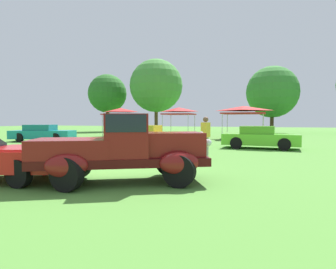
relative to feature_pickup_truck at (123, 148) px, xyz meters
name	(u,v)px	position (x,y,z in m)	size (l,w,h in m)	color
ground_plane	(117,178)	(-0.43, 0.43, -0.86)	(120.00, 120.00, 0.00)	#4C8433
feature_pickup_truck	(123,148)	(0.00, 0.00, 0.00)	(4.35, 3.24, 1.70)	#400B0B
show_car_teal	(42,133)	(-12.14, 10.17, -0.26)	(4.68, 2.84, 1.22)	teal
show_car_yellow	(146,135)	(-4.03, 10.48, -0.26)	(4.59, 1.81, 1.22)	yellow
show_car_lime	(260,138)	(2.99, 10.02, -0.26)	(4.07, 1.87, 1.22)	#60C62D
spectator_near_truck	(206,136)	(1.00, 5.11, 0.05)	(0.33, 0.45, 1.69)	#9E998E
canopy_tent_left_field	(120,111)	(-9.95, 17.86, 1.56)	(2.73, 2.73, 2.71)	#B7B7BC
canopy_tent_center_field	(179,111)	(-4.29, 18.59, 1.56)	(2.65, 2.65, 2.71)	#B7B7BC
canopy_tent_right_field	(244,109)	(1.53, 17.75, 1.56)	(3.39, 3.39, 2.71)	#B7B7BC
treeline_far_left	(107,94)	(-17.35, 27.68, 4.31)	(5.22, 5.22, 7.80)	#47331E
treeline_mid_left	(156,86)	(-10.13, 27.58, 5.07)	(6.75, 6.75, 9.32)	brown
treeline_center	(272,92)	(3.89, 29.96, 4.05)	(6.14, 6.14, 7.99)	#47331E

